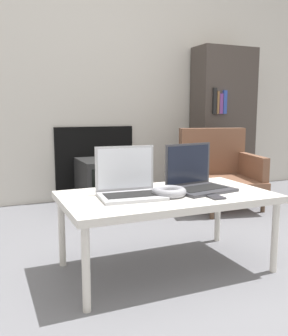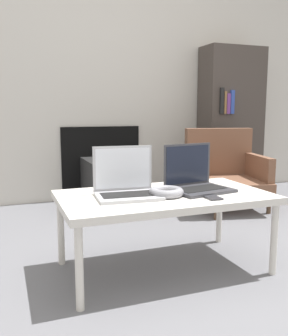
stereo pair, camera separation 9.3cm
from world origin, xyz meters
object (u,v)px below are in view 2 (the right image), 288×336
headphones (166,192)px  tv (109,182)px  laptop_left (126,185)px  laptop_right (195,180)px  phone (210,197)px  armchair (223,168)px

headphones → tv: (0.12, 1.53, -0.23)m
laptop_left → headphones: laptop_left is taller
laptop_right → phone: laptop_right is taller
laptop_left → armchair: size_ratio=0.46×
laptop_left → armchair: 1.59m
laptop_left → phone: 0.43m
headphones → phone: bearing=-28.3°
laptop_left → headphones: size_ratio=1.89×
headphones → laptop_right: bearing=21.3°
laptop_right → tv: 1.47m
laptop_right → headphones: laptop_right is taller
phone → laptop_right: bearing=84.7°
phone → tv: size_ratio=0.29×
laptop_right → headphones: size_ratio=1.99×
laptop_right → headphones: (-0.21, -0.08, -0.03)m
laptop_left → armchair: bearing=44.3°
laptop_left → tv: size_ratio=0.67×
phone → tv: bearing=92.7°
phone → armchair: bearing=54.7°
laptop_right → armchair: bearing=40.7°
headphones → armchair: (1.03, 1.09, -0.09)m
headphones → tv: bearing=85.7°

